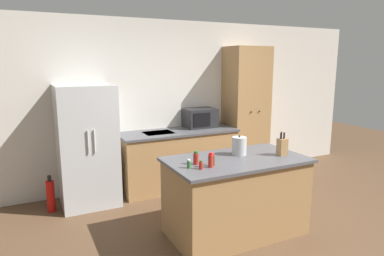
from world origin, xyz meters
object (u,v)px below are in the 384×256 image
object	(u,v)px
spice_bottle_green_herb	(211,160)
refrigerator	(87,145)
spice_bottle_pale_salt	(196,158)
kettle	(239,146)
pantry_cabinet	(246,112)
microwave	(200,118)
fire_extinguisher	(51,196)
knife_block	(282,146)
spice_bottle_amber_oil	(213,160)
spice_bottle_short_red	(189,164)
spice_bottle_tall_dark	(201,165)

from	to	relation	value
spice_bottle_green_herb	refrigerator	bearing A→B (deg)	117.72
spice_bottle_pale_salt	kettle	world-z (taller)	kettle
pantry_cabinet	microwave	xyz separation A→B (m)	(-0.86, 0.06, -0.05)
kettle	fire_extinguisher	xyz separation A→B (m)	(-1.99, 1.44, -0.78)
knife_block	spice_bottle_amber_oil	world-z (taller)	knife_block
spice_bottle_short_red	kettle	distance (m)	0.78
spice_bottle_amber_oil	spice_bottle_short_red	bearing A→B (deg)	174.15
spice_bottle_tall_dark	spice_bottle_green_herb	size ratio (longest dim) A/B	0.59
knife_block	spice_bottle_tall_dark	xyz separation A→B (m)	(-1.08, -0.05, -0.06)
fire_extinguisher	knife_block	bearing A→B (deg)	-34.65
microwave	spice_bottle_amber_oil	xyz separation A→B (m)	(-0.84, -1.90, -0.11)
fire_extinguisher	pantry_cabinet	bearing A→B (deg)	3.19
kettle	spice_bottle_short_red	bearing A→B (deg)	-164.66
knife_block	spice_bottle_short_red	size ratio (longest dim) A/B	2.99
spice_bottle_green_herb	spice_bottle_pale_salt	bearing A→B (deg)	117.83
spice_bottle_short_red	spice_bottle_amber_oil	xyz separation A→B (m)	(0.26, -0.03, 0.01)
knife_block	pantry_cabinet	bearing A→B (deg)	67.12
refrigerator	fire_extinguisher	distance (m)	0.80
refrigerator	microwave	world-z (taller)	refrigerator
refrigerator	fire_extinguisher	world-z (taller)	refrigerator
spice_bottle_pale_salt	kettle	xyz separation A→B (m)	(0.62, 0.12, 0.04)
spice_bottle_short_red	spice_bottle_pale_salt	size ratio (longest dim) A/B	0.65
spice_bottle_tall_dark	knife_block	bearing A→B (deg)	2.64
spice_bottle_tall_dark	fire_extinguisher	xyz separation A→B (m)	(-1.34, 1.72, -0.72)
spice_bottle_tall_dark	kettle	distance (m)	0.71
spice_bottle_tall_dark	spice_bottle_short_red	size ratio (longest dim) A/B	0.99
spice_bottle_amber_oil	kettle	xyz separation A→B (m)	(0.48, 0.23, 0.05)
fire_extinguisher	spice_bottle_green_herb	bearing A→B (deg)	-49.71
spice_bottle_green_herb	fire_extinguisher	bearing A→B (deg)	130.29
refrigerator	spice_bottle_tall_dark	distance (m)	1.98
spice_bottle_tall_dark	fire_extinguisher	bearing A→B (deg)	127.84
spice_bottle_tall_dark	kettle	xyz separation A→B (m)	(0.65, 0.29, 0.06)
refrigerator	spice_bottle_green_herb	bearing A→B (deg)	-62.28
spice_bottle_tall_dark	microwave	bearing A→B (deg)	62.89
spice_bottle_amber_oil	fire_extinguisher	size ratio (longest dim) A/B	0.25
microwave	spice_bottle_amber_oil	distance (m)	2.08
refrigerator	spice_bottle_amber_oil	size ratio (longest dim) A/B	13.46
fire_extinguisher	kettle	bearing A→B (deg)	-35.85
refrigerator	fire_extinguisher	bearing A→B (deg)	-171.46
spice_bottle_green_herb	fire_extinguisher	xyz separation A→B (m)	(-1.45, 1.71, -0.75)
spice_bottle_green_herb	kettle	size ratio (longest dim) A/B	0.66
knife_block	spice_bottle_tall_dark	distance (m)	1.09
pantry_cabinet	spice_bottle_tall_dark	distance (m)	2.67
spice_bottle_short_red	spice_bottle_green_herb	bearing A→B (deg)	-19.33
spice_bottle_tall_dark	spice_bottle_green_herb	bearing A→B (deg)	4.10
kettle	spice_bottle_tall_dark	bearing A→B (deg)	-156.19
knife_block	spice_bottle_tall_dark	world-z (taller)	knife_block
spice_bottle_green_herb	microwave	bearing A→B (deg)	65.53
microwave	spice_bottle_pale_salt	bearing A→B (deg)	-118.57
refrigerator	knife_block	size ratio (longest dim) A/B	6.01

